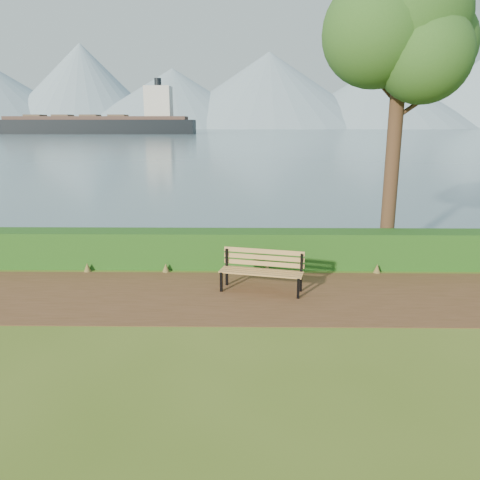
{
  "coord_description": "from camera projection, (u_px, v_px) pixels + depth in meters",
  "views": [
    {
      "loc": [
        1.03,
        -9.8,
        3.85
      ],
      "look_at": [
        0.88,
        1.2,
        1.1
      ],
      "focal_mm": 35.0,
      "sensor_mm": 36.0,
      "label": 1
    }
  ],
  "objects": [
    {
      "name": "path",
      "position": [
        201.0,
        296.0,
        10.74
      ],
      "size": [
        40.0,
        3.4,
        0.01
      ],
      "primitive_type": "cube",
      "color": "#53351C",
      "rests_on": "ground"
    },
    {
      "name": "water",
      "position": [
        245.0,
        131.0,
        262.69
      ],
      "size": [
        700.0,
        510.0,
        0.0
      ],
      "primitive_type": "cube",
      "color": "slate",
      "rests_on": "ground"
    },
    {
      "name": "tree",
      "position": [
        403.0,
        27.0,
        11.96
      ],
      "size": [
        4.21,
        3.5,
        8.41
      ],
      "rotation": [
        0.0,
        0.0,
        0.14
      ],
      "color": "#332214",
      "rests_on": "ground"
    },
    {
      "name": "ground",
      "position": [
        200.0,
        301.0,
        10.45
      ],
      "size": [
        140.0,
        140.0,
        0.0
      ],
      "primitive_type": "plane",
      "color": "#4A631C",
      "rests_on": "ground"
    },
    {
      "name": "cargo_ship",
      "position": [
        105.0,
        125.0,
        174.9
      ],
      "size": [
        72.64,
        11.44,
        22.05
      ],
      "rotation": [
        0.0,
        0.0,
        -0.0
      ],
      "color": "black",
      "rests_on": "ground"
    },
    {
      "name": "mountains",
      "position": [
        235.0,
        95.0,
        397.79
      ],
      "size": [
        585.0,
        190.0,
        70.0
      ],
      "color": "gray",
      "rests_on": "ground"
    },
    {
      "name": "bench",
      "position": [
        262.0,
        268.0,
        10.96
      ],
      "size": [
        2.01,
        1.0,
        0.97
      ],
      "rotation": [
        0.0,
        0.0,
        -0.24
      ],
      "color": "black",
      "rests_on": "ground"
    },
    {
      "name": "hedge",
      "position": [
        209.0,
        249.0,
        12.85
      ],
      "size": [
        32.0,
        0.85,
        1.0
      ],
      "primitive_type": "cube",
      "color": "#1D4A15",
      "rests_on": "ground"
    }
  ]
}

